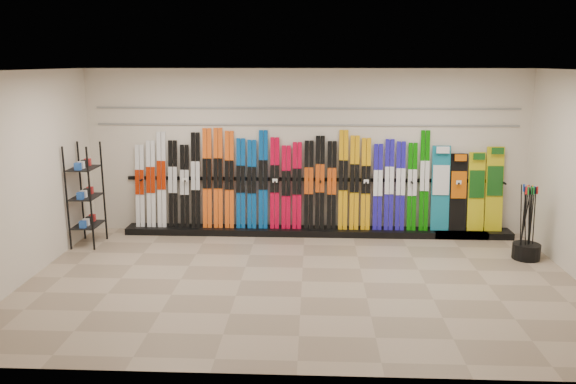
{
  "coord_description": "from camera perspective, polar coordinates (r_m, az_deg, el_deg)",
  "views": [
    {
      "loc": [
        0.14,
        -7.64,
        3.11
      ],
      "look_at": [
        -0.25,
        1.0,
        1.1
      ],
      "focal_mm": 35.0,
      "sensor_mm": 36.0,
      "label": 1
    }
  ],
  "objects": [
    {
      "name": "pole_bin",
      "position": [
        9.89,
        23.04,
        -5.57
      ],
      "size": [
        0.44,
        0.44,
        0.25
      ],
      "primitive_type": "cylinder",
      "color": "black",
      "rests_on": "floor"
    },
    {
      "name": "snowboards",
      "position": [
        10.61,
        17.71,
        0.17
      ],
      "size": [
        1.28,
        0.24,
        1.53
      ],
      "color": "#14728C",
      "rests_on": "ski_rack_base"
    },
    {
      "name": "ski_poles",
      "position": [
        9.76,
        23.08,
        -2.83
      ],
      "size": [
        0.26,
        0.29,
        1.18
      ],
      "color": "black",
      "rests_on": "pole_bin"
    },
    {
      "name": "ceiling",
      "position": [
        7.64,
        1.55,
        12.26
      ],
      "size": [
        8.0,
        8.0,
        0.0
      ],
      "primitive_type": "plane",
      "rotation": [
        3.14,
        0.0,
        0.0
      ],
      "color": "silver",
      "rests_on": "back_wall"
    },
    {
      "name": "accessory_rack",
      "position": [
        10.22,
        -19.86,
        -0.29
      ],
      "size": [
        0.4,
        0.6,
        1.76
      ],
      "primitive_type": "cube",
      "color": "black",
      "rests_on": "floor"
    },
    {
      "name": "ski_rack_base",
      "position": [
        10.37,
        2.94,
        -4.03
      ],
      "size": [
        8.0,
        0.4,
        0.12
      ],
      "primitive_type": "cube",
      "color": "black",
      "rests_on": "floor"
    },
    {
      "name": "left_wall",
      "position": [
        8.83,
        -25.44,
        1.31
      ],
      "size": [
        0.0,
        5.0,
        5.0
      ],
      "primitive_type": "plane",
      "rotation": [
        1.57,
        0.0,
        1.57
      ],
      "color": "beige",
      "rests_on": "floor"
    },
    {
      "name": "back_wall",
      "position": [
        10.26,
        1.76,
        4.06
      ],
      "size": [
        8.0,
        0.0,
        8.0
      ],
      "primitive_type": "plane",
      "rotation": [
        1.57,
        0.0,
        0.0
      ],
      "color": "beige",
      "rests_on": "floor"
    },
    {
      "name": "skis",
      "position": [
        10.23,
        -0.79,
        0.9
      ],
      "size": [
        5.37,
        0.27,
        1.82
      ],
      "color": "silver",
      "rests_on": "ski_rack_base"
    },
    {
      "name": "floor",
      "position": [
        8.25,
        1.42,
        -9.07
      ],
      "size": [
        8.0,
        8.0,
        0.0
      ],
      "primitive_type": "plane",
      "color": "gray",
      "rests_on": "ground"
    },
    {
      "name": "slatwall_rail_0",
      "position": [
        10.18,
        1.78,
        6.82
      ],
      "size": [
        7.6,
        0.02,
        0.03
      ],
      "primitive_type": "cube",
      "color": "gray",
      "rests_on": "back_wall"
    },
    {
      "name": "slatwall_rail_1",
      "position": [
        10.15,
        1.79,
        8.51
      ],
      "size": [
        7.6,
        0.02,
        0.03
      ],
      "primitive_type": "cube",
      "color": "gray",
      "rests_on": "back_wall"
    }
  ]
}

